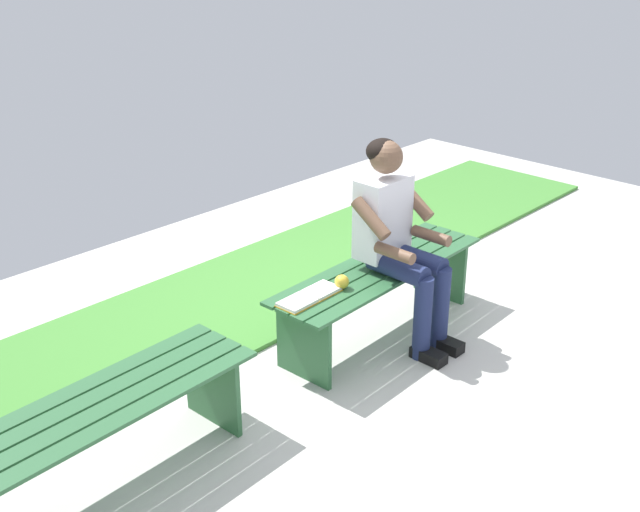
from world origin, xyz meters
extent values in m
cube|color=beige|center=(0.99, 1.00, -0.02)|extent=(10.00, 7.00, 0.04)
cube|color=#478C38|center=(0.99, -1.00, 0.01)|extent=(9.00, 1.24, 0.03)
cube|color=#2D6038|center=(0.01, -0.17, 0.45)|extent=(1.64, 0.16, 0.02)
cube|color=#2D6038|center=(0.00, -0.06, 0.45)|extent=(1.64, 0.16, 0.02)
cube|color=#2D6038|center=(0.00, 0.06, 0.45)|extent=(1.64, 0.16, 0.02)
cube|color=#2D6038|center=(-0.01, 0.17, 0.45)|extent=(1.64, 0.16, 0.02)
cube|color=#2D6038|center=(-0.70, -0.02, 0.22)|extent=(0.04, 0.40, 0.44)
cube|color=#2D6038|center=(0.70, 0.02, 0.22)|extent=(0.04, 0.40, 0.44)
cube|color=#2D6038|center=(1.99, -0.17, 0.45)|extent=(1.56, 0.15, 0.02)
cube|color=#2D6038|center=(1.99, -0.06, 0.45)|extent=(1.56, 0.15, 0.02)
cube|color=#2D6038|center=(1.99, 0.06, 0.45)|extent=(1.56, 0.15, 0.02)
cube|color=#2D6038|center=(1.98, 0.17, 0.45)|extent=(1.56, 0.15, 0.02)
cube|color=#2D6038|center=(1.33, -0.02, 0.22)|extent=(0.04, 0.40, 0.44)
cube|color=silver|center=(-0.04, -0.02, 0.78)|extent=(0.34, 0.20, 0.50)
sphere|color=brown|center=(-0.04, -0.01, 1.16)|extent=(0.20, 0.20, 0.20)
ellipsoid|color=black|center=(-0.04, -0.04, 1.19)|extent=(0.20, 0.19, 0.15)
cylinder|color=navy|center=(-0.13, 0.18, 0.53)|extent=(0.13, 0.40, 0.13)
cylinder|color=navy|center=(0.05, 0.18, 0.53)|extent=(0.13, 0.40, 0.13)
cylinder|color=navy|center=(-0.13, 0.38, 0.27)|extent=(0.11, 0.11, 0.53)
cube|color=black|center=(-0.13, 0.44, 0.04)|extent=(0.10, 0.22, 0.07)
cylinder|color=navy|center=(0.05, 0.38, 0.27)|extent=(0.11, 0.11, 0.53)
cube|color=black|center=(0.05, 0.44, 0.04)|extent=(0.10, 0.22, 0.07)
cylinder|color=brown|center=(-0.25, 0.06, 0.85)|extent=(0.08, 0.28, 0.23)
cylinder|color=brown|center=(-0.22, 0.22, 0.67)|extent=(0.07, 0.26, 0.07)
cylinder|color=brown|center=(0.17, 0.06, 0.85)|extent=(0.08, 0.28, 0.23)
cylinder|color=brown|center=(0.14, 0.22, 0.67)|extent=(0.07, 0.26, 0.07)
sphere|color=gold|center=(0.38, 0.02, 0.50)|extent=(0.09, 0.09, 0.09)
cube|color=white|center=(0.50, -0.03, 0.47)|extent=(0.20, 0.16, 0.02)
cube|color=white|center=(0.70, -0.02, 0.47)|extent=(0.20, 0.16, 0.02)
cube|color=#BF8C1E|center=(0.60, -0.02, 0.46)|extent=(0.42, 0.17, 0.01)
camera|label=1|loc=(3.42, 2.74, 2.49)|focal=43.65mm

